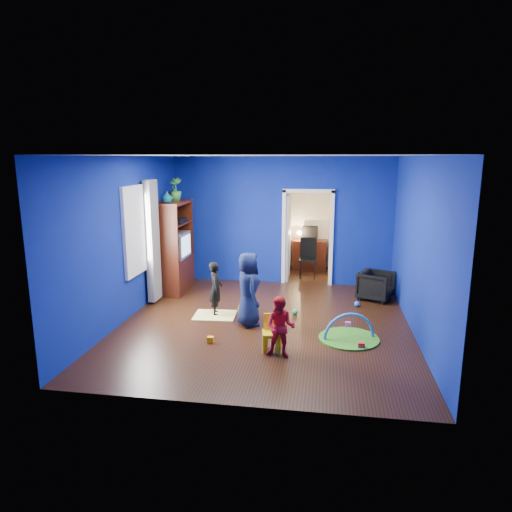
% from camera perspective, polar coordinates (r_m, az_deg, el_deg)
% --- Properties ---
extents(floor, '(5.00, 5.50, 0.01)m').
position_cam_1_polar(floor, '(8.14, 1.11, -8.44)').
color(floor, black).
rests_on(floor, ground).
extents(ceiling, '(5.00, 5.50, 0.01)m').
position_cam_1_polar(ceiling, '(7.61, 1.21, 12.45)').
color(ceiling, white).
rests_on(ceiling, wall_back).
extents(wall_back, '(5.00, 0.02, 2.90)m').
position_cam_1_polar(wall_back, '(10.44, 3.19, 4.39)').
color(wall_back, navy).
rests_on(wall_back, floor).
extents(wall_front, '(5.00, 0.02, 2.90)m').
position_cam_1_polar(wall_front, '(5.10, -3.01, -3.97)').
color(wall_front, navy).
rests_on(wall_front, floor).
extents(wall_left, '(0.02, 5.50, 2.90)m').
position_cam_1_polar(wall_left, '(8.44, -15.91, 2.07)').
color(wall_left, navy).
rests_on(wall_left, floor).
extents(wall_right, '(0.02, 5.50, 2.90)m').
position_cam_1_polar(wall_right, '(7.82, 19.64, 1.04)').
color(wall_right, navy).
rests_on(wall_right, floor).
extents(alcove, '(1.00, 1.75, 2.50)m').
position_cam_1_polar(alcove, '(11.29, 6.67, 3.90)').
color(alcove, silver).
rests_on(alcove, floor).
extents(armchair, '(0.84, 0.84, 0.59)m').
position_cam_1_polar(armchair, '(9.69, 14.75, -3.60)').
color(armchair, black).
rests_on(armchair, floor).
extents(child_black, '(0.33, 0.42, 1.01)m').
position_cam_1_polar(child_black, '(8.45, -5.06, -4.08)').
color(child_black, black).
rests_on(child_black, floor).
extents(child_navy, '(0.65, 0.75, 1.29)m').
position_cam_1_polar(child_navy, '(7.88, -0.99, -4.18)').
color(child_navy, '#10163D').
rests_on(child_navy, floor).
extents(toddler_red, '(0.48, 0.39, 0.92)m').
position_cam_1_polar(toddler_red, '(6.71, 3.09, -8.88)').
color(toddler_red, red).
rests_on(toddler_red, floor).
extents(vase, '(0.26, 0.26, 0.24)m').
position_cam_1_polar(vase, '(9.56, -11.05, 7.26)').
color(vase, '#0C5660').
rests_on(vase, tv_armoire).
extents(potted_plant, '(0.31, 0.31, 0.49)m').
position_cam_1_polar(potted_plant, '(10.04, -10.07, 8.24)').
color(potted_plant, green).
rests_on(potted_plant, tv_armoire).
extents(tv_armoire, '(0.58, 1.14, 1.96)m').
position_cam_1_polar(tv_armoire, '(9.99, -10.22, 1.13)').
color(tv_armoire, '#380E09').
rests_on(tv_armoire, floor).
extents(crt_tv, '(0.46, 0.70, 0.54)m').
position_cam_1_polar(crt_tv, '(9.97, -10.01, 1.35)').
color(crt_tv, silver).
rests_on(crt_tv, tv_armoire).
extents(yellow_blanket, '(0.79, 0.65, 0.03)m').
position_cam_1_polar(yellow_blanket, '(8.51, -5.16, -7.43)').
color(yellow_blanket, '#F2E07A').
rests_on(yellow_blanket, floor).
extents(hopper_ball, '(0.36, 0.36, 0.36)m').
position_cam_1_polar(hopper_ball, '(8.26, -1.02, -6.76)').
color(hopper_ball, yellow).
rests_on(hopper_ball, floor).
extents(kid_chair, '(0.33, 0.33, 0.50)m').
position_cam_1_polar(kid_chair, '(6.98, 2.00, -9.83)').
color(kid_chair, yellow).
rests_on(kid_chair, floor).
extents(play_mat, '(0.96, 0.96, 0.03)m').
position_cam_1_polar(play_mat, '(7.62, 11.52, -10.06)').
color(play_mat, green).
rests_on(play_mat, floor).
extents(toy_arch, '(0.84, 0.31, 0.86)m').
position_cam_1_polar(toy_arch, '(7.62, 11.53, -10.01)').
color(toy_arch, '#3F8CD8').
rests_on(toy_arch, floor).
extents(window_left, '(0.03, 0.95, 1.55)m').
position_cam_1_polar(window_left, '(8.74, -14.91, 3.12)').
color(window_left, white).
rests_on(window_left, wall_left).
extents(curtain, '(0.14, 0.42, 2.40)m').
position_cam_1_polar(curtain, '(9.24, -12.80, 1.82)').
color(curtain, slate).
rests_on(curtain, floor).
extents(doorway, '(1.16, 0.10, 2.10)m').
position_cam_1_polar(doorway, '(10.46, 6.44, 2.13)').
color(doorway, white).
rests_on(doorway, floor).
extents(study_desk, '(0.88, 0.44, 0.75)m').
position_cam_1_polar(study_desk, '(12.07, 6.69, 0.22)').
color(study_desk, '#3D140A').
rests_on(study_desk, floor).
extents(desk_monitor, '(0.40, 0.05, 0.32)m').
position_cam_1_polar(desk_monitor, '(12.08, 6.78, 3.01)').
color(desk_monitor, black).
rests_on(desk_monitor, study_desk).
extents(desk_lamp, '(0.14, 0.14, 0.14)m').
position_cam_1_polar(desk_lamp, '(12.04, 5.43, 2.91)').
color(desk_lamp, '#FFD88C').
rests_on(desk_lamp, study_desk).
extents(folding_chair, '(0.40, 0.40, 0.92)m').
position_cam_1_polar(folding_chair, '(11.12, 6.50, -0.37)').
color(folding_chair, black).
rests_on(folding_chair, floor).
extents(book_shelf, '(0.88, 0.24, 0.04)m').
position_cam_1_polar(book_shelf, '(11.95, 6.90, 8.07)').
color(book_shelf, white).
rests_on(book_shelf, study_desk).
extents(toy_0, '(0.10, 0.08, 0.10)m').
position_cam_1_polar(toy_0, '(7.29, 13.02, -10.85)').
color(toy_0, red).
rests_on(toy_0, floor).
extents(toy_1, '(0.11, 0.11, 0.11)m').
position_cam_1_polar(toy_1, '(9.22, 12.50, -5.85)').
color(toy_1, blue).
rests_on(toy_1, floor).
extents(toy_2, '(0.10, 0.08, 0.10)m').
position_cam_1_polar(toy_2, '(7.36, -5.72, -10.37)').
color(toy_2, '#FF9E0D').
rests_on(toy_2, floor).
extents(toy_3, '(0.11, 0.11, 0.11)m').
position_cam_1_polar(toy_3, '(8.60, 4.89, -6.94)').
color(toy_3, green).
rests_on(toy_3, floor).
extents(toy_4, '(0.10, 0.08, 0.10)m').
position_cam_1_polar(toy_4, '(8.09, 11.40, -8.43)').
color(toy_4, '#C64A9D').
rests_on(toy_4, floor).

